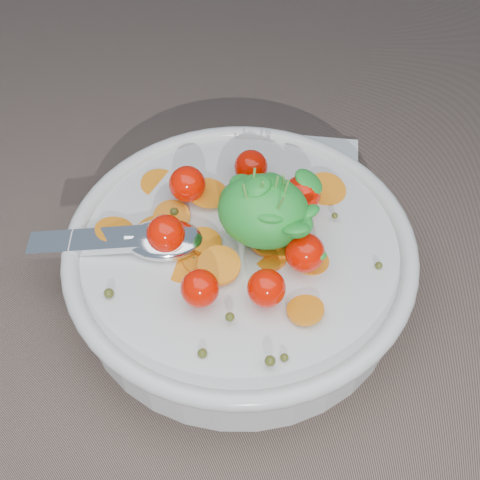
% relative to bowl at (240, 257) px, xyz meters
% --- Properties ---
extents(ground, '(6.00, 6.00, 0.00)m').
position_rel_bowl_xyz_m(ground, '(0.01, -0.03, -0.03)').
color(ground, '#705B50').
rests_on(ground, ground).
extents(bowl, '(0.30, 0.28, 0.12)m').
position_rel_bowl_xyz_m(bowl, '(0.00, 0.00, 0.00)').
color(bowl, silver).
rests_on(bowl, ground).
extents(napkin, '(0.17, 0.16, 0.01)m').
position_rel_bowl_xyz_m(napkin, '(0.00, 0.13, -0.03)').
color(napkin, white).
rests_on(napkin, ground).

